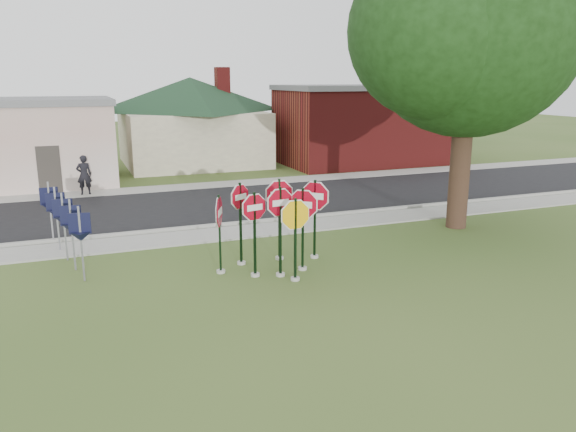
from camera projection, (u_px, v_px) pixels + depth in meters
name	position (u px, v px, depth m)	size (l,w,h in m)	color
ground	(298.00, 288.00, 14.14)	(120.00, 120.00, 0.00)	#39541F
sidewalk_near	(237.00, 233.00, 19.10)	(60.00, 1.60, 0.06)	gray
road	(206.00, 206.00, 23.18)	(60.00, 7.00, 0.04)	black
sidewalk_far	(186.00, 187.00, 27.06)	(60.00, 1.60, 0.06)	gray
curb	(229.00, 224.00, 20.00)	(60.00, 0.20, 0.14)	gray
stop_sign_center	(280.00, 220.00, 14.63)	(1.03, 0.24, 2.53)	#A7A59B
stop_sign_yellow	(295.00, 229.00, 14.34)	(1.09, 0.24, 2.31)	#A7A59B
stop_sign_left	(255.00, 224.00, 14.64)	(0.97, 0.24, 2.38)	#A7A59B
stop_sign_right	(303.00, 218.00, 15.13)	(0.90, 0.70, 2.41)	#A7A59B
stop_sign_back_right	(279.00, 208.00, 16.01)	(1.12, 0.24, 2.50)	#A7A59B
stop_sign_back_left	(240.00, 213.00, 15.59)	(0.84, 0.53, 2.45)	#A7A59B
stop_sign_far_right	(315.00, 208.00, 16.16)	(0.82, 0.84, 2.44)	#A7A59B
stop_sign_far_left	(219.00, 223.00, 14.91)	(0.48, 1.07, 2.28)	#A7A59B
route_sign_row	(64.00, 219.00, 16.00)	(1.43, 4.63, 2.00)	#59595E
building_house	(191.00, 104.00, 33.87)	(11.60, 11.60, 6.20)	beige
building_brick	(364.00, 124.00, 34.53)	(10.20, 6.20, 4.75)	maroon
oak_tree	(471.00, 24.00, 18.31)	(11.02, 10.42, 10.59)	#321E16
bg_tree_right	(431.00, 72.00, 44.09)	(5.60, 5.60, 8.40)	#321E16
pedestrian	(84.00, 175.00, 25.06)	(0.65, 0.42, 1.77)	black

